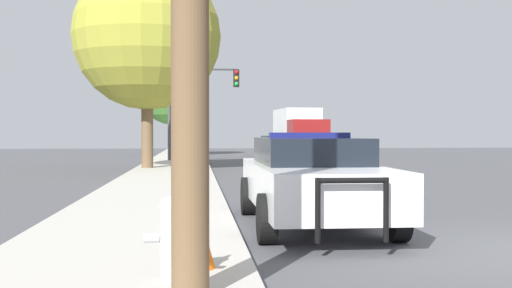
{
  "coord_description": "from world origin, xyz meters",
  "views": [
    {
      "loc": [
        -4.22,
        -7.8,
        1.51
      ],
      "look_at": [
        -1.8,
        17.6,
        1.07
      ],
      "focal_mm": 45.0,
      "sensor_mm": 36.0,
      "label": 1
    }
  ],
  "objects_px": {
    "traffic_light": "(199,93)",
    "traffic_cone": "(199,240)",
    "car_background_distant": "(275,145)",
    "car_background_oncoming": "(311,145)",
    "tree_sidewalk_mid": "(147,36)",
    "police_car": "(312,178)",
    "box_truck": "(299,130)",
    "fire_hydrant": "(171,234)",
    "tree_sidewalk_far": "(172,92)"
  },
  "relations": [
    {
      "from": "police_car",
      "to": "car_background_distant",
      "type": "distance_m",
      "value": 31.79
    },
    {
      "from": "police_car",
      "to": "traffic_cone",
      "type": "height_order",
      "value": "police_car"
    },
    {
      "from": "traffic_light",
      "to": "box_truck",
      "type": "xyz_separation_m",
      "value": [
        6.55,
        8.47,
        -1.85
      ]
    },
    {
      "from": "traffic_light",
      "to": "box_truck",
      "type": "bearing_deg",
      "value": 52.26
    },
    {
      "from": "police_car",
      "to": "box_truck",
      "type": "xyz_separation_m",
      "value": [
        4.85,
        30.96,
        0.9
      ]
    },
    {
      "from": "tree_sidewalk_mid",
      "to": "police_car",
      "type": "bearing_deg",
      "value": -76.29
    },
    {
      "from": "fire_hydrant",
      "to": "box_truck",
      "type": "xyz_separation_m",
      "value": [
        6.95,
        35.12,
        1.12
      ]
    },
    {
      "from": "car_background_distant",
      "to": "traffic_light",
      "type": "bearing_deg",
      "value": -123.89
    },
    {
      "from": "traffic_cone",
      "to": "tree_sidewalk_far",
      "type": "bearing_deg",
      "value": 92.43
    },
    {
      "from": "police_car",
      "to": "tree_sidewalk_mid",
      "type": "bearing_deg",
      "value": -76.19
    },
    {
      "from": "police_car",
      "to": "traffic_cone",
      "type": "relative_size",
      "value": 9.14
    },
    {
      "from": "tree_sidewalk_mid",
      "to": "car_background_distant",
      "type": "bearing_deg",
      "value": 66.29
    },
    {
      "from": "traffic_light",
      "to": "traffic_cone",
      "type": "relative_size",
      "value": 8.34
    },
    {
      "from": "car_background_oncoming",
      "to": "box_truck",
      "type": "xyz_separation_m",
      "value": [
        -0.09,
        3.8,
        0.89
      ]
    },
    {
      "from": "car_background_oncoming",
      "to": "car_background_distant",
      "type": "xyz_separation_m",
      "value": [
        -1.58,
        4.46,
        -0.07
      ]
    },
    {
      "from": "car_background_distant",
      "to": "traffic_cone",
      "type": "height_order",
      "value": "car_background_distant"
    },
    {
      "from": "fire_hydrant",
      "to": "box_truck",
      "type": "height_order",
      "value": "box_truck"
    },
    {
      "from": "car_background_distant",
      "to": "tree_sidewalk_far",
      "type": "distance_m",
      "value": 7.77
    },
    {
      "from": "tree_sidewalk_far",
      "to": "traffic_light",
      "type": "bearing_deg",
      "value": -80.91
    },
    {
      "from": "traffic_cone",
      "to": "police_car",
      "type": "bearing_deg",
      "value": 63.63
    },
    {
      "from": "car_background_oncoming",
      "to": "tree_sidewalk_mid",
      "type": "relative_size",
      "value": 0.59
    },
    {
      "from": "traffic_light",
      "to": "traffic_cone",
      "type": "height_order",
      "value": "traffic_light"
    },
    {
      "from": "police_car",
      "to": "car_background_oncoming",
      "type": "height_order",
      "value": "police_car"
    },
    {
      "from": "tree_sidewalk_mid",
      "to": "tree_sidewalk_far",
      "type": "height_order",
      "value": "tree_sidewalk_mid"
    },
    {
      "from": "tree_sidewalk_mid",
      "to": "traffic_light",
      "type": "bearing_deg",
      "value": 73.77
    },
    {
      "from": "box_truck",
      "to": "tree_sidewalk_mid",
      "type": "relative_size",
      "value": 0.83
    },
    {
      "from": "fire_hydrant",
      "to": "car_background_distant",
      "type": "height_order",
      "value": "car_background_distant"
    },
    {
      "from": "tree_sidewalk_mid",
      "to": "car_background_oncoming",
      "type": "bearing_deg",
      "value": 53.47
    },
    {
      "from": "tree_sidewalk_far",
      "to": "car_background_oncoming",
      "type": "bearing_deg",
      "value": -35.55
    },
    {
      "from": "box_truck",
      "to": "tree_sidewalk_far",
      "type": "bearing_deg",
      "value": -18.15
    },
    {
      "from": "tree_sidewalk_far",
      "to": "traffic_cone",
      "type": "distance_m",
      "value": 37.05
    },
    {
      "from": "police_car",
      "to": "fire_hydrant",
      "type": "relative_size",
      "value": 6.6
    },
    {
      "from": "tree_sidewalk_mid",
      "to": "traffic_cone",
      "type": "xyz_separation_m",
      "value": [
        1.92,
        -19.11,
        -4.91
      ]
    },
    {
      "from": "car_background_oncoming",
      "to": "tree_sidewalk_mid",
      "type": "distance_m",
      "value": 15.3
    },
    {
      "from": "traffic_light",
      "to": "tree_sidewalk_mid",
      "type": "bearing_deg",
      "value": -106.23
    },
    {
      "from": "police_car",
      "to": "car_background_distant",
      "type": "relative_size",
      "value": 1.21
    },
    {
      "from": "police_car",
      "to": "traffic_cone",
      "type": "distance_m",
      "value": 4.15
    },
    {
      "from": "police_car",
      "to": "traffic_light",
      "type": "bearing_deg",
      "value": -85.58
    },
    {
      "from": "police_car",
      "to": "traffic_cone",
      "type": "bearing_deg",
      "value": 63.73
    },
    {
      "from": "traffic_light",
      "to": "car_background_distant",
      "type": "bearing_deg",
      "value": 61.01
    },
    {
      "from": "box_truck",
      "to": "tree_sidewalk_far",
      "type": "xyz_separation_m",
      "value": [
        -8.25,
        2.16,
        2.58
      ]
    },
    {
      "from": "fire_hydrant",
      "to": "car_background_distant",
      "type": "distance_m",
      "value": 36.19
    },
    {
      "from": "police_car",
      "to": "fire_hydrant",
      "type": "height_order",
      "value": "police_car"
    },
    {
      "from": "box_truck",
      "to": "traffic_cone",
      "type": "distance_m",
      "value": 35.32
    },
    {
      "from": "car_background_distant",
      "to": "tree_sidewalk_mid",
      "type": "relative_size",
      "value": 0.53
    },
    {
      "from": "traffic_light",
      "to": "tree_sidewalk_far",
      "type": "relative_size",
      "value": 0.75
    },
    {
      "from": "police_car",
      "to": "traffic_light",
      "type": "relative_size",
      "value": 1.1
    },
    {
      "from": "tree_sidewalk_far",
      "to": "police_car",
      "type": "bearing_deg",
      "value": -84.14
    },
    {
      "from": "car_background_distant",
      "to": "box_truck",
      "type": "bearing_deg",
      "value": -28.58
    },
    {
      "from": "fire_hydrant",
      "to": "traffic_light",
      "type": "bearing_deg",
      "value": 89.14
    }
  ]
}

